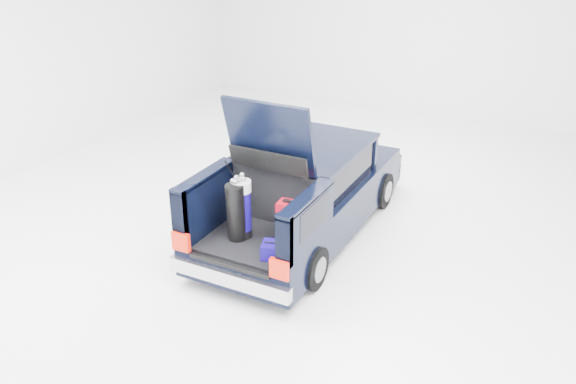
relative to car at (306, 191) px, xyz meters
The scene contains 6 objects.
ground 0.68m from the car, 90.00° to the right, with size 14.00×14.00×0.00m, color white.
car is the anchor object (origin of this frame).
red_suitcase 1.49m from the car, 71.88° to the right, with size 0.39×0.27×0.61m.
black_golf_bag 1.74m from the car, 97.81° to the right, with size 0.31×0.36×0.92m.
blue_golf_bag 1.62m from the car, 97.75° to the right, with size 0.31×0.31×0.94m.
blue_duffel 1.92m from the car, 74.87° to the right, with size 0.49×0.39×0.22m.
Camera 1 is at (3.73, -7.73, 4.73)m, focal length 38.00 mm.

